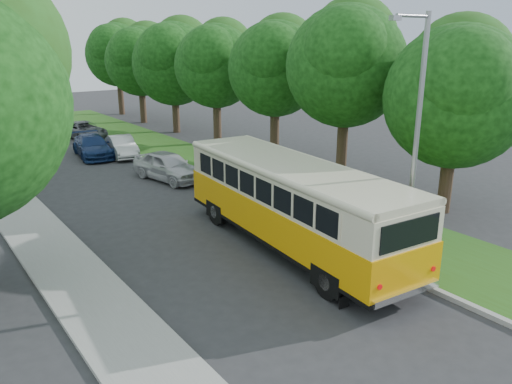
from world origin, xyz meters
TOP-DOWN VIEW (x-y plane):
  - ground at (0.00, 0.00)m, footprint 120.00×120.00m
  - curb at (3.60, 5.00)m, footprint 0.20×70.00m
  - grass_verge at (5.95, 5.00)m, footprint 4.50×70.00m
  - sidewalk at (-4.80, 5.00)m, footprint 2.20×70.00m
  - treeline at (3.15, 17.99)m, footprint 24.27×41.91m
  - lamppost_near at (4.21, -2.50)m, footprint 1.71×0.16m
  - warning_sign at (-4.50, 11.98)m, footprint 0.56×0.10m
  - vintage_bus at (2.28, 0.92)m, footprint 3.72×11.00m
  - car_silver at (2.85, 11.71)m, footprint 2.62×4.73m
  - car_white at (3.00, 18.41)m, footprint 2.01×4.11m
  - car_blue at (1.46, 19.43)m, footprint 2.50×4.92m
  - car_grey at (3.00, 25.79)m, footprint 2.64×4.76m

SIDE VIEW (x-z plane):
  - ground at x=0.00m, z-range 0.00..0.00m
  - sidewalk at x=-4.80m, z-range 0.00..0.12m
  - grass_verge at x=5.95m, z-range 0.00..0.13m
  - curb at x=3.60m, z-range 0.00..0.15m
  - car_grey at x=3.00m, z-range 0.00..1.26m
  - car_white at x=3.00m, z-range 0.00..1.30m
  - car_blue at x=1.46m, z-range 0.00..1.37m
  - car_silver at x=2.85m, z-range 0.00..1.52m
  - vintage_bus at x=2.28m, z-range 0.00..3.21m
  - warning_sign at x=-4.50m, z-range 0.46..2.96m
  - lamppost_near at x=4.21m, z-range 0.37..8.37m
  - treeline at x=3.15m, z-range 1.20..10.66m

